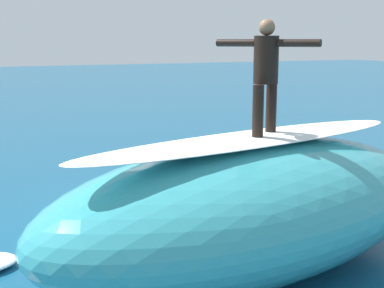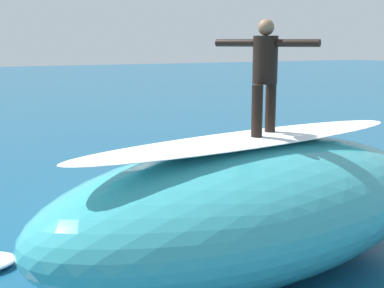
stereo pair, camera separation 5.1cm
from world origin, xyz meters
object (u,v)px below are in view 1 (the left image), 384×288
at_px(surfer_riding, 266,69).
at_px(surfboard_paddling, 148,185).
at_px(surfer_paddling, 153,178).
at_px(surfboard_riding, 264,137).

distance_m(surfer_riding, surfboard_paddling, 5.29).
bearing_deg(surfboard_paddling, surfer_paddling, -180.00).
distance_m(surfboard_riding, surfer_riding, 0.90).
distance_m(surfboard_riding, surfer_paddling, 4.74).
bearing_deg(surfboard_riding, surfboard_paddling, -125.33).
distance_m(surfboard_paddling, surfer_paddling, 0.21).
relative_size(surfer_riding, surfboard_paddling, 0.63).
bearing_deg(surfer_paddling, surfboard_paddling, 0.00).
bearing_deg(surfer_riding, surfer_paddling, -126.31).
bearing_deg(surfer_paddling, surfer_riding, 143.08).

